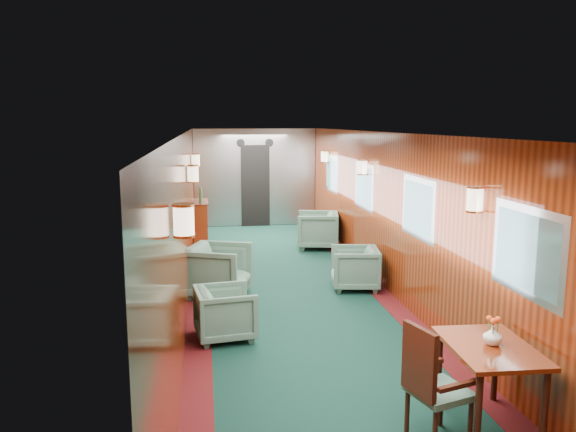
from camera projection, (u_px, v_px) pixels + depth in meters
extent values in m
plane|color=#0D3228|center=(292.00, 298.00, 8.25)|extent=(12.00, 12.00, 0.00)
cube|color=silver|center=(292.00, 137.00, 7.86)|extent=(3.00, 12.00, 0.10)
cube|color=silver|center=(292.00, 136.00, 7.86)|extent=(1.20, 12.00, 0.06)
cube|color=maroon|center=(255.00, 177.00, 13.91)|extent=(3.00, 0.10, 2.40)
cube|color=maroon|center=(186.00, 220.00, 7.84)|extent=(0.10, 12.00, 2.40)
cube|color=maroon|center=(393.00, 215.00, 8.27)|extent=(0.10, 12.00, 2.40)
cube|color=#430D0F|center=(199.00, 302.00, 8.06)|extent=(0.30, 12.00, 0.01)
cube|color=#430D0F|center=(381.00, 293.00, 8.45)|extent=(0.30, 12.00, 0.01)
cube|color=#A4A7AB|center=(255.00, 177.00, 13.83)|extent=(2.98, 0.12, 2.38)
cube|color=black|center=(255.00, 186.00, 13.78)|extent=(0.70, 0.06, 2.00)
cylinder|color=black|center=(241.00, 143.00, 13.57)|extent=(0.20, 0.04, 0.20)
cylinder|color=black|center=(269.00, 143.00, 13.67)|extent=(0.20, 0.04, 0.20)
cube|color=#AEAFB5|center=(527.00, 252.00, 4.82)|extent=(0.02, 1.10, 0.80)
cube|color=#496D6E|center=(526.00, 252.00, 4.81)|extent=(0.01, 0.96, 0.66)
cube|color=#AEAFB5|center=(418.00, 208.00, 7.25)|extent=(0.02, 1.10, 0.80)
cube|color=#496D6E|center=(417.00, 208.00, 7.25)|extent=(0.01, 0.96, 0.66)
cube|color=#AEAFB5|center=(364.00, 186.00, 9.69)|extent=(0.02, 1.10, 0.80)
cube|color=#496D6E|center=(363.00, 186.00, 9.69)|extent=(0.01, 0.96, 0.66)
cube|color=#AEAFB5|center=(332.00, 173.00, 12.13)|extent=(0.02, 1.10, 0.80)
cube|color=#496D6E|center=(331.00, 173.00, 12.13)|extent=(0.01, 0.96, 0.66)
cylinder|color=beige|center=(184.00, 220.00, 4.34)|extent=(0.16, 0.16, 0.24)
cylinder|color=#CC8239|center=(184.00, 236.00, 4.36)|extent=(0.17, 0.17, 0.02)
cylinder|color=beige|center=(475.00, 199.00, 5.52)|extent=(0.16, 0.16, 0.24)
cylinder|color=#CC8239|center=(474.00, 211.00, 5.54)|extent=(0.17, 0.17, 0.02)
cylinder|color=beige|center=(193.00, 174.00, 8.24)|extent=(0.16, 0.16, 0.24)
cylinder|color=#CC8239|center=(193.00, 182.00, 8.26)|extent=(0.17, 0.17, 0.02)
cylinder|color=beige|center=(362.00, 167.00, 9.43)|extent=(0.16, 0.16, 0.24)
cylinder|color=#CC8239|center=(362.00, 174.00, 9.45)|extent=(0.17, 0.17, 0.02)
cylinder|color=beige|center=(196.00, 160.00, 11.16)|extent=(0.16, 0.16, 0.24)
cylinder|color=#CC8239|center=(196.00, 166.00, 11.18)|extent=(0.17, 0.17, 0.02)
cylinder|color=beige|center=(325.00, 156.00, 12.35)|extent=(0.16, 0.16, 0.24)
cylinder|color=#CC8239|center=(325.00, 162.00, 12.37)|extent=(0.17, 0.17, 0.02)
cube|color=maroon|center=(490.00, 347.00, 4.67)|extent=(0.72, 0.99, 0.04)
cylinder|color=#39160C|center=(478.00, 414.00, 4.29)|extent=(0.06, 0.06, 0.68)
cylinder|color=#39160C|center=(544.00, 411.00, 4.35)|extent=(0.06, 0.06, 0.68)
cylinder|color=#39160C|center=(439.00, 368.00, 5.10)|extent=(0.06, 0.06, 0.68)
cylinder|color=#39160C|center=(495.00, 366.00, 5.16)|extent=(0.06, 0.06, 0.68)
cube|color=#1D453C|center=(439.00, 392.00, 4.48)|extent=(0.53, 0.53, 0.06)
cube|color=#39160C|center=(419.00, 362.00, 4.35)|extent=(0.15, 0.38, 0.55)
cube|color=#1D453C|center=(421.00, 368.00, 4.36)|extent=(0.10, 0.29, 0.33)
cube|color=#39160C|center=(459.00, 386.00, 4.27)|extent=(0.38, 0.15, 0.04)
cube|color=#39160C|center=(423.00, 364.00, 4.65)|extent=(0.38, 0.15, 0.04)
cylinder|color=#39160C|center=(470.00, 423.00, 4.43)|extent=(0.04, 0.04, 0.40)
cylinder|color=#39160C|center=(407.00, 412.00, 4.60)|extent=(0.04, 0.04, 0.40)
cylinder|color=#39160C|center=(441.00, 403.00, 4.75)|extent=(0.04, 0.04, 0.40)
cube|color=maroon|center=(201.00, 222.00, 11.92)|extent=(0.30, 0.99, 0.89)
cube|color=#39160C|center=(201.00, 202.00, 11.85)|extent=(0.32, 1.01, 0.02)
cylinder|color=#274E2C|center=(201.00, 198.00, 11.59)|extent=(0.07, 0.07, 0.22)
cylinder|color=#274E2C|center=(201.00, 194.00, 11.92)|extent=(0.06, 0.06, 0.28)
cylinder|color=#CC8239|center=(201.00, 195.00, 12.12)|extent=(0.08, 0.08, 0.18)
imported|color=silver|center=(493.00, 335.00, 4.66)|extent=(0.20, 0.20, 0.16)
imported|color=#1D453C|center=(225.00, 313.00, 6.66)|extent=(0.77, 0.76, 0.62)
imported|color=#1D453C|center=(218.00, 271.00, 8.27)|extent=(1.09, 1.07, 0.77)
imported|color=#1D453C|center=(355.00, 268.00, 8.65)|extent=(0.82, 0.80, 0.65)
imported|color=#1D453C|center=(317.00, 230.00, 11.43)|extent=(0.97, 0.95, 0.75)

